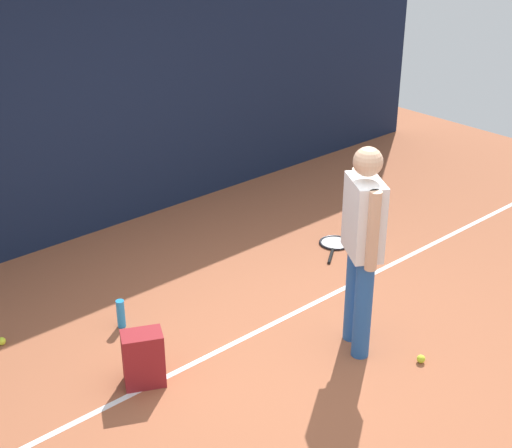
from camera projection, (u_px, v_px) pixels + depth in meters
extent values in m
plane|color=#9E5638|center=(289.00, 353.00, 5.92)|extent=(12.00, 12.00, 0.00)
cube|color=#141E38|center=(82.00, 101.00, 7.34)|extent=(10.00, 0.10, 2.82)
cube|color=white|center=(256.00, 332.00, 6.19)|extent=(9.00, 0.05, 0.00)
cylinder|color=#2659A5|center=(354.00, 293.00, 5.94)|extent=(0.14, 0.14, 0.85)
cylinder|color=#2659A5|center=(363.00, 309.00, 5.73)|extent=(0.14, 0.14, 0.85)
cube|color=white|center=(364.00, 217.00, 5.52)|extent=(0.40, 0.46, 0.60)
sphere|color=#D8A884|center=(368.00, 162.00, 5.33)|extent=(0.22, 0.22, 0.22)
cylinder|color=#D8A884|center=(356.00, 206.00, 5.72)|extent=(0.09, 0.09, 0.62)
cylinder|color=#D8A884|center=(373.00, 231.00, 5.33)|extent=(0.09, 0.09, 0.62)
cylinder|color=black|center=(331.00, 256.00, 7.38)|extent=(0.26, 0.20, 0.03)
torus|color=black|center=(335.00, 243.00, 7.64)|extent=(0.45, 0.45, 0.02)
cylinder|color=#B2B2B2|center=(335.00, 243.00, 7.64)|extent=(0.39, 0.39, 0.00)
cube|color=maroon|center=(143.00, 359.00, 5.49)|extent=(0.36, 0.31, 0.44)
cube|color=maroon|center=(142.00, 357.00, 5.65)|extent=(0.23, 0.17, 0.20)
sphere|color=#CCE033|center=(421.00, 359.00, 5.80)|extent=(0.07, 0.07, 0.07)
sphere|color=#CCE033|center=(2.00, 341.00, 6.02)|extent=(0.07, 0.07, 0.07)
cylinder|color=#268CD8|center=(121.00, 314.00, 6.22)|extent=(0.07, 0.07, 0.25)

